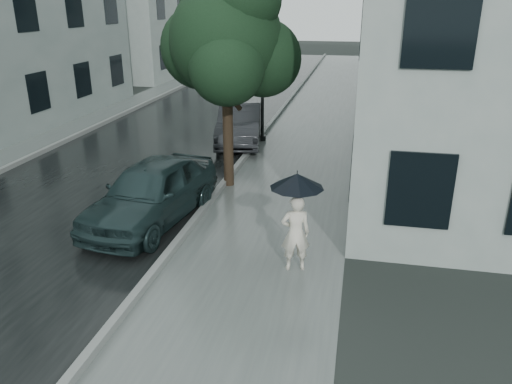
% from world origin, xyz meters
% --- Properties ---
extents(ground, '(120.00, 120.00, 0.00)m').
position_xyz_m(ground, '(0.00, 0.00, 0.00)').
color(ground, black).
rests_on(ground, ground).
extents(sidewalk, '(3.50, 60.00, 0.01)m').
position_xyz_m(sidewalk, '(0.25, 12.00, 0.00)').
color(sidewalk, slate).
rests_on(sidewalk, ground).
extents(kerb_near, '(0.15, 60.00, 0.15)m').
position_xyz_m(kerb_near, '(-1.57, 12.00, 0.07)').
color(kerb_near, slate).
rests_on(kerb_near, ground).
extents(asphalt_road, '(6.85, 60.00, 0.00)m').
position_xyz_m(asphalt_road, '(-5.08, 12.00, 0.00)').
color(asphalt_road, black).
rests_on(asphalt_road, ground).
extents(kerb_far, '(0.15, 60.00, 0.15)m').
position_xyz_m(kerb_far, '(-8.57, 12.00, 0.07)').
color(kerb_far, slate).
rests_on(kerb_far, ground).
extents(sidewalk_far, '(1.70, 60.00, 0.01)m').
position_xyz_m(sidewalk_far, '(-9.50, 12.00, 0.00)').
color(sidewalk_far, '#4C5451').
rests_on(sidewalk_far, ground).
extents(building_near, '(7.02, 36.00, 9.00)m').
position_xyz_m(building_near, '(5.47, 19.50, 4.50)').
color(building_near, '#92A099').
rests_on(building_near, ground).
extents(building_far_b, '(7.02, 18.00, 8.00)m').
position_xyz_m(building_far_b, '(-13.77, 30.00, 4.00)').
color(building_far_b, '#92A099').
rests_on(building_far_b, ground).
extents(pedestrian, '(0.64, 0.50, 1.54)m').
position_xyz_m(pedestrian, '(1.04, 0.86, 0.78)').
color(pedestrian, beige).
rests_on(pedestrian, sidewalk).
extents(umbrella, '(1.33, 1.33, 1.10)m').
position_xyz_m(umbrella, '(1.03, 0.87, 1.84)').
color(umbrella, black).
rests_on(umbrella, ground).
extents(street_tree, '(3.88, 3.52, 5.91)m').
position_xyz_m(street_tree, '(-1.45, 5.36, 4.02)').
color(street_tree, '#332619').
rests_on(street_tree, ground).
extents(lamp_post, '(0.85, 0.32, 5.69)m').
position_xyz_m(lamp_post, '(-1.59, 10.17, 3.23)').
color(lamp_post, black).
rests_on(lamp_post, ground).
extents(car_near, '(2.34, 4.55, 1.48)m').
position_xyz_m(car_near, '(-2.58, 2.45, 0.75)').
color(car_near, '#1B2E2F').
rests_on(car_near, ground).
extents(car_far, '(2.19, 4.47, 1.41)m').
position_xyz_m(car_far, '(-2.21, 9.76, 0.71)').
color(car_far, '#27292D').
rests_on(car_far, ground).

